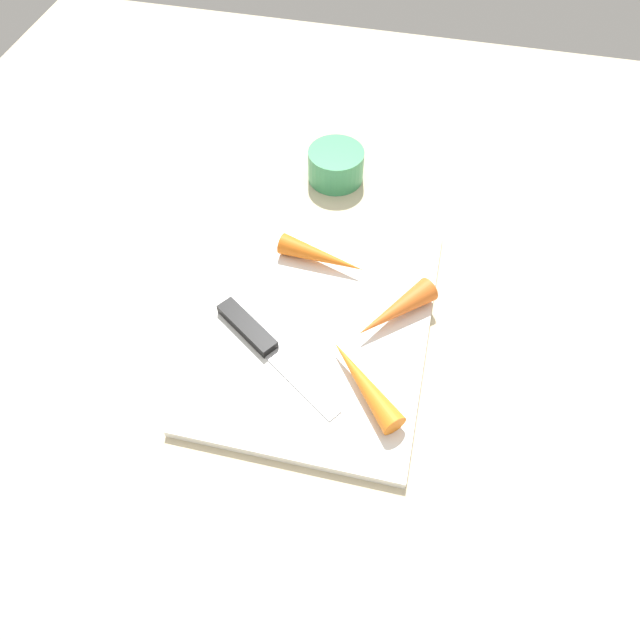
# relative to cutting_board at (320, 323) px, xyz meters

# --- Properties ---
(ground_plane) EXTENTS (1.40, 1.40, 0.00)m
(ground_plane) POSITION_rel_cutting_board_xyz_m (0.00, 0.00, -0.01)
(ground_plane) COLOR #C6B793
(cutting_board) EXTENTS (0.36, 0.26, 0.01)m
(cutting_board) POSITION_rel_cutting_board_xyz_m (0.00, 0.00, 0.00)
(cutting_board) COLOR white
(cutting_board) RESTS_ON ground_plane
(knife) EXTENTS (0.13, 0.18, 0.01)m
(knife) POSITION_rel_cutting_board_xyz_m (-0.04, 0.07, 0.01)
(knife) COLOR #B7B7BC
(knife) RESTS_ON cutting_board
(carrot_longest) EXTENTS (0.11, 0.10, 0.03)m
(carrot_longest) POSITION_rel_cutting_board_xyz_m (-0.08, -0.07, 0.02)
(carrot_longest) COLOR orange
(carrot_longest) RESTS_ON cutting_board
(carrot_shortest) EXTENTS (0.11, 0.10, 0.03)m
(carrot_shortest) POSITION_rel_cutting_board_xyz_m (0.02, -0.09, 0.02)
(carrot_shortest) COLOR orange
(carrot_shortest) RESTS_ON cutting_board
(carrot_medium) EXTENTS (0.05, 0.12, 0.03)m
(carrot_medium) POSITION_rel_cutting_board_xyz_m (0.09, 0.02, 0.02)
(carrot_medium) COLOR orange
(carrot_medium) RESTS_ON cutting_board
(small_bowl) EXTENTS (0.08, 0.08, 0.05)m
(small_bowl) POSITION_rel_cutting_board_xyz_m (0.27, 0.04, 0.02)
(small_bowl) COLOR #388C59
(small_bowl) RESTS_ON ground_plane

